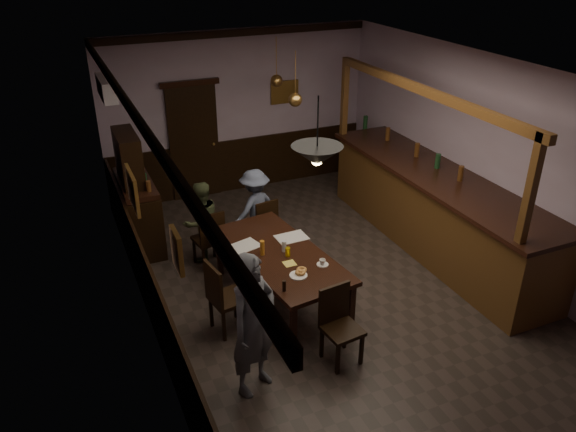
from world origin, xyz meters
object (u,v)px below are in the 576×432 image
person_seated_right (255,208)px  pendant_brass_far (277,81)px  person_standing (253,325)px  person_seated_left (202,222)px  bar_counter (435,209)px  pendant_brass_mid (295,100)px  chair_far_right (264,223)px  dining_table (280,257)px  chair_near (339,321)px  pendant_iron (317,156)px  chair_far_left (210,237)px  soda_can (288,252)px  chair_side (223,295)px  coffee_cup (322,262)px  sideboard (137,201)px

person_seated_right → pendant_brass_far: bearing=-149.5°
person_standing → person_seated_left: size_ratio=1.33×
person_standing → bar_counter: bar_counter is taller
person_standing → pendant_brass_mid: (1.77, 2.87, 1.46)m
chair_far_right → person_seated_right: 0.31m
dining_table → chair_near: 1.33m
dining_table → pendant_iron: size_ratio=3.05×
chair_near → person_seated_left: person_seated_left is taller
person_standing → pendant_brass_mid: size_ratio=2.06×
pendant_brass_far → chair_far_left: bearing=-138.8°
chair_near → chair_far_right: bearing=81.0°
pendant_brass_far → person_standing: bearing=-115.8°
chair_near → soda_can: chair_near is taller
person_seated_left → chair_side: bearing=63.8°
person_seated_left → pendant_brass_mid: 2.26m
person_seated_left → bar_counter: 3.59m
person_standing → soda_can: size_ratio=13.91×
coffee_cup → bar_counter: bearing=13.3°
chair_far_left → pendant_brass_far: 2.88m
person_seated_right → coffee_cup: size_ratio=15.81×
person_seated_left → chair_far_left: bearing=79.8°
person_seated_right → dining_table: bearing=59.0°
pendant_brass_far → soda_can: bearing=-110.1°
person_seated_right → soda_can: size_ratio=10.54×
chair_side → soda_can: (0.95, 0.20, 0.27)m
chair_far_right → person_standing: size_ratio=0.53×
dining_table → coffee_cup: (0.36, -0.50, 0.11)m
person_seated_right → coffee_cup: (0.11, -2.10, 0.17)m
chair_side → pendant_brass_far: 4.01m
sideboard → bar_counter: 4.63m
pendant_iron → pendant_brass_far: (0.98, 3.48, -0.05)m
sideboard → soda_can: bearing=-59.0°
coffee_cup → soda_can: bearing=120.9°
chair_near → person_seated_left: 2.91m
chair_side → coffee_cup: (1.26, -0.18, 0.26)m
person_seated_left → pendant_iron: bearing=90.0°
sideboard → bar_counter: size_ratio=0.40×
person_seated_right → soda_can: 1.73m
dining_table → pendant_iron: 1.85m
chair_side → bar_counter: (3.67, 0.72, 0.12)m
dining_table → soda_can: size_ratio=19.24×
dining_table → person_standing: (-0.88, -1.37, 0.15)m
chair_far_left → pendant_brass_mid: size_ratio=1.13×
chair_side → sideboard: size_ratio=0.53×
chair_near → person_seated_left: (-0.81, 2.79, 0.12)m
chair_far_left → chair_side: bearing=69.7°
chair_near → chair_side: bearing=130.6°
person_seated_right → pendant_brass_mid: size_ratio=1.56×
chair_far_left → person_seated_right: 0.95m
chair_far_left → pendant_iron: bearing=100.0°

